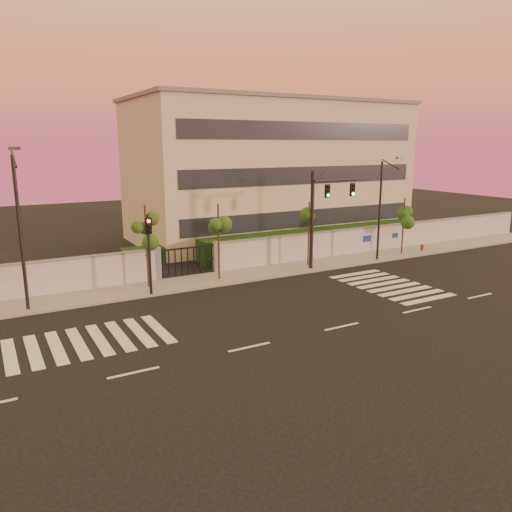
{
  "coord_description": "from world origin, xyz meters",
  "views": [
    {
      "loc": [
        -14.5,
        -17.5,
        8.48
      ],
      "look_at": [
        -1.31,
        6.0,
        2.41
      ],
      "focal_mm": 35.0,
      "sensor_mm": 36.0,
      "label": 1
    }
  ],
  "objects": [
    {
      "name": "perimeter_wall",
      "position": [
        0.1,
        12.0,
        1.07
      ],
      "size": [
        60.0,
        0.36,
        2.2
      ],
      "color": "#ABAEB3",
      "rests_on": "ground"
    },
    {
      "name": "road_markings",
      "position": [
        -1.58,
        3.76,
        0.01
      ],
      "size": [
        57.0,
        7.62,
        0.02
      ],
      "color": "silver",
      "rests_on": "ground"
    },
    {
      "name": "street_tree_e",
      "position": [
        5.34,
        10.37,
        3.41
      ],
      "size": [
        1.33,
        1.06,
        4.63
      ],
      "color": "#382314",
      "rests_on": "ground"
    },
    {
      "name": "streetlight_west",
      "position": [
        -12.76,
        9.5,
        4.52
      ],
      "size": [
        0.5,
        2.01,
        8.36
      ],
      "color": "black",
      "rests_on": "ground"
    },
    {
      "name": "institutional_building",
      "position": [
        9.0,
        21.99,
        6.16
      ],
      "size": [
        24.4,
        12.4,
        12.25
      ],
      "color": "beige",
      "rests_on": "ground"
    },
    {
      "name": "traffic_signal_secondary",
      "position": [
        -6.39,
        9.1,
        2.98
      ],
      "size": [
        0.37,
        0.35,
        4.7
      ],
      "rotation": [
        0.0,
        0.0,
        0.31
      ],
      "color": "black",
      "rests_on": "ground"
    },
    {
      "name": "street_tree_f",
      "position": [
        14.13,
        10.19,
        3.27
      ],
      "size": [
        1.39,
        1.11,
        4.45
      ],
      "color": "#382314",
      "rests_on": "ground"
    },
    {
      "name": "streetlight_east",
      "position": [
        10.88,
        9.26,
        4.12
      ],
      "size": [
        0.45,
        1.83,
        7.62
      ],
      "color": "black",
      "rests_on": "ground"
    },
    {
      "name": "street_tree_d",
      "position": [
        -1.62,
        10.17,
        3.6
      ],
      "size": [
        1.46,
        1.16,
        4.9
      ],
      "color": "#382314",
      "rests_on": "ground"
    },
    {
      "name": "hedge_row",
      "position": [
        1.17,
        14.74,
        0.82
      ],
      "size": [
        41.0,
        4.25,
        1.8
      ],
      "color": "#15330F",
      "rests_on": "ground"
    },
    {
      "name": "ground",
      "position": [
        0.0,
        0.0,
        0.0
      ],
      "size": [
        120.0,
        120.0,
        0.0
      ],
      "primitive_type": "plane",
      "color": "black",
      "rests_on": "ground"
    },
    {
      "name": "fire_hydrant",
      "position": [
        16.15,
        9.99,
        0.35
      ],
      "size": [
        0.27,
        0.26,
        0.7
      ],
      "rotation": [
        0.0,
        0.0,
        -0.07
      ],
      "color": "red",
      "rests_on": "ground"
    },
    {
      "name": "traffic_signal_main",
      "position": [
        5.92,
        9.65,
        4.25
      ],
      "size": [
        4.25,
        0.5,
        6.73
      ],
      "rotation": [
        0.0,
        0.0,
        0.07
      ],
      "color": "black",
      "rests_on": "ground"
    },
    {
      "name": "street_tree_c",
      "position": [
        -6.04,
        10.69,
        3.71
      ],
      "size": [
        1.36,
        1.08,
        5.04
      ],
      "color": "#382314",
      "rests_on": "ground"
    },
    {
      "name": "sidewalk",
      "position": [
        0.0,
        10.5,
        0.07
      ],
      "size": [
        60.0,
        3.0,
        0.15
      ],
      "primitive_type": "cube",
      "color": "gray",
      "rests_on": "ground"
    }
  ]
}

